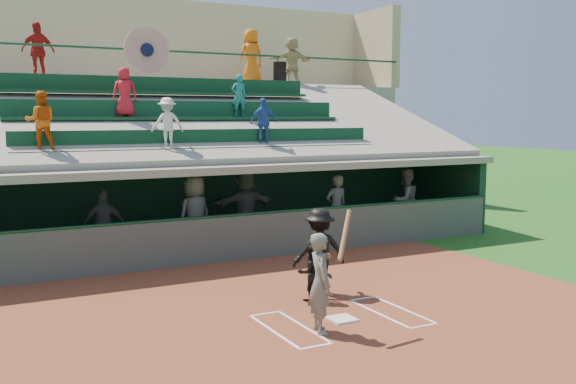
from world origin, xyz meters
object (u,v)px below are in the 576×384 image
trash_bin (281,74)px  home_plate (342,319)px  batter_at_plate (321,282)px  catcher (311,273)px

trash_bin → home_plate: bearing=-112.7°
home_plate → batter_at_plate: bearing=-149.8°
home_plate → trash_bin: bearing=67.3°
catcher → trash_bin: 14.03m
catcher → batter_at_plate: bearing=72.7°
catcher → trash_bin: bearing=-107.4°
batter_at_plate → trash_bin: bearing=65.6°
batter_at_plate → trash_bin: size_ratio=2.11×
home_plate → batter_at_plate: batter_at_plate is taller
batter_at_plate → catcher: 1.81m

